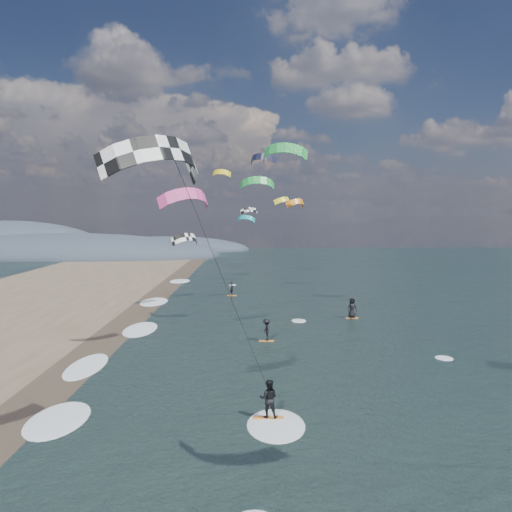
{
  "coord_description": "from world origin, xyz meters",
  "views": [
    {
      "loc": [
        -1.15,
        -19.23,
        9.42
      ],
      "look_at": [
        -1.0,
        12.0,
        7.0
      ],
      "focal_mm": 40.0,
      "sensor_mm": 36.0,
      "label": 1
    }
  ],
  "objects": [
    {
      "name": "far_kitesurfers",
      "position": [
        2.41,
        28.9,
        0.86
      ],
      "size": [
        12.28,
        23.57,
        1.82
      ],
      "color": "orange",
      "rests_on": "ground"
    },
    {
      "name": "kitesurfer_near_b",
      "position": [
        -2.83,
        1.81,
        8.16
      ],
      "size": [
        7.06,
        9.29,
        12.68
      ],
      "color": "orange",
      "rests_on": "ground"
    },
    {
      "name": "shoreline_surf",
      "position": [
        -10.8,
        14.75,
        0.0
      ],
      "size": [
        2.4,
        79.4,
        0.11
      ],
      "color": "white",
      "rests_on": "ground"
    },
    {
      "name": "ground",
      "position": [
        0.0,
        0.0,
        0.0
      ],
      "size": [
        260.0,
        260.0,
        0.0
      ],
      "primitive_type": "plane",
      "color": "black",
      "rests_on": "ground"
    },
    {
      "name": "wet_sand_strip",
      "position": [
        -12.0,
        10.0,
        0.0
      ],
      "size": [
        3.0,
        240.0,
        0.0
      ],
      "primitive_type": "cube",
      "color": "#382D23",
      "rests_on": "ground"
    },
    {
      "name": "bg_kite_field",
      "position": [
        -1.08,
        54.6,
        11.88
      ],
      "size": [
        15.99,
        75.46,
        10.58
      ],
      "color": "orange",
      "rests_on": "ground"
    },
    {
      "name": "coastal_hills",
      "position": [
        -44.84,
        107.86,
        0.0
      ],
      "size": [
        80.0,
        41.0,
        15.0
      ],
      "color": "#3D4756",
      "rests_on": "ground"
    }
  ]
}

